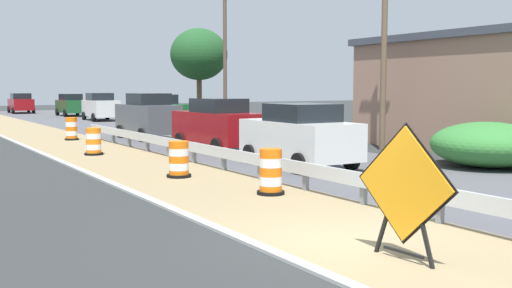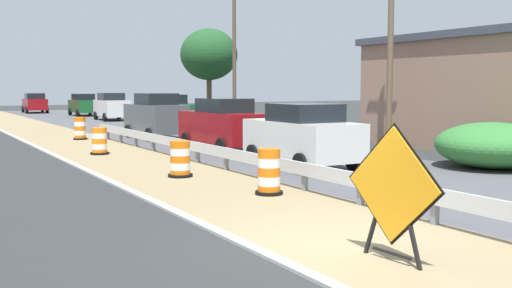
{
  "view_description": "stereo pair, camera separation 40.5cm",
  "coord_description": "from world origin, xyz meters",
  "px_view_note": "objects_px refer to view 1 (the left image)",
  "views": [
    {
      "loc": [
        -6.15,
        -7.01,
        2.53
      ],
      "look_at": [
        1.95,
        5.84,
        1.05
      ],
      "focal_mm": 40.89,
      "sensor_mm": 36.0,
      "label": 1
    },
    {
      "loc": [
        -5.81,
        -7.22,
        2.53
      ],
      "look_at": [
        1.95,
        5.84,
        1.05
      ],
      "focal_mm": 40.89,
      "sensor_mm": 36.0,
      "label": 2
    }
  ],
  "objects_px": {
    "traffic_barrel_nearest": "(271,174)",
    "car_distant_b": "(299,135)",
    "traffic_barrel_mid": "(94,143)",
    "car_trailing_near_lane": "(71,105)",
    "traffic_barrel_far": "(71,130)",
    "traffic_barrel_close": "(179,161)",
    "car_trailing_far_lane": "(148,116)",
    "car_distant_a": "(100,107)",
    "utility_pole_mid": "(225,53)",
    "car_lead_near_lane": "(21,103)",
    "warning_sign_diamond": "(404,188)",
    "car_lead_far_lane": "(217,124)",
    "car_mid_far_lane": "(160,112)",
    "utility_pole_near": "(384,53)"
  },
  "relations": [
    {
      "from": "car_lead_far_lane",
      "to": "car_trailing_far_lane",
      "type": "relative_size",
      "value": 1.12
    },
    {
      "from": "traffic_barrel_close",
      "to": "car_lead_near_lane",
      "type": "bearing_deg",
      "value": 84.79
    },
    {
      "from": "traffic_barrel_mid",
      "to": "traffic_barrel_nearest",
      "type": "bearing_deg",
      "value": -83.68
    },
    {
      "from": "car_distant_a",
      "to": "car_lead_near_lane",
      "type": "bearing_deg",
      "value": -168.93
    },
    {
      "from": "car_lead_near_lane",
      "to": "car_lead_far_lane",
      "type": "height_order",
      "value": "car_lead_far_lane"
    },
    {
      "from": "car_mid_far_lane",
      "to": "traffic_barrel_mid",
      "type": "bearing_deg",
      "value": -34.02
    },
    {
      "from": "car_mid_far_lane",
      "to": "utility_pole_near",
      "type": "distance_m",
      "value": 16.72
    },
    {
      "from": "traffic_barrel_nearest",
      "to": "car_distant_b",
      "type": "height_order",
      "value": "car_distant_b"
    },
    {
      "from": "warning_sign_diamond",
      "to": "traffic_barrel_nearest",
      "type": "distance_m",
      "value": 5.64
    },
    {
      "from": "traffic_barrel_far",
      "to": "car_lead_near_lane",
      "type": "distance_m",
      "value": 32.83
    },
    {
      "from": "car_lead_near_lane",
      "to": "traffic_barrel_close",
      "type": "bearing_deg",
      "value": 176.87
    },
    {
      "from": "traffic_barrel_far",
      "to": "utility_pole_mid",
      "type": "bearing_deg",
      "value": 20.35
    },
    {
      "from": "warning_sign_diamond",
      "to": "car_distant_b",
      "type": "height_order",
      "value": "warning_sign_diamond"
    },
    {
      "from": "car_lead_far_lane",
      "to": "car_distant_a",
      "type": "height_order",
      "value": "car_distant_a"
    },
    {
      "from": "traffic_barrel_nearest",
      "to": "traffic_barrel_mid",
      "type": "height_order",
      "value": "traffic_barrel_nearest"
    },
    {
      "from": "traffic_barrel_far",
      "to": "car_distant_b",
      "type": "relative_size",
      "value": 0.25
    },
    {
      "from": "car_lead_far_lane",
      "to": "utility_pole_mid",
      "type": "xyz_separation_m",
      "value": [
        6.93,
        11.68,
        3.62
      ]
    },
    {
      "from": "traffic_barrel_mid",
      "to": "car_mid_far_lane",
      "type": "xyz_separation_m",
      "value": [
        7.62,
        11.73,
        0.59
      ]
    },
    {
      "from": "traffic_barrel_nearest",
      "to": "car_lead_near_lane",
      "type": "relative_size",
      "value": 0.24
    },
    {
      "from": "car_mid_far_lane",
      "to": "traffic_barrel_far",
      "type": "bearing_deg",
      "value": -54.25
    },
    {
      "from": "traffic_barrel_close",
      "to": "traffic_barrel_mid",
      "type": "distance_m",
      "value": 6.71
    },
    {
      "from": "traffic_barrel_close",
      "to": "car_distant_b",
      "type": "distance_m",
      "value": 4.21
    },
    {
      "from": "car_trailing_near_lane",
      "to": "utility_pole_mid",
      "type": "distance_m",
      "value": 20.95
    },
    {
      "from": "car_trailing_near_lane",
      "to": "car_trailing_far_lane",
      "type": "xyz_separation_m",
      "value": [
        -2.94,
        -25.4,
        0.13
      ]
    },
    {
      "from": "traffic_barrel_close",
      "to": "car_trailing_far_lane",
      "type": "bearing_deg",
      "value": 72.07
    },
    {
      "from": "car_trailing_near_lane",
      "to": "traffic_barrel_close",
      "type": "bearing_deg",
      "value": -9.9
    },
    {
      "from": "car_lead_far_lane",
      "to": "car_mid_far_lane",
      "type": "distance_m",
      "value": 13.01
    },
    {
      "from": "traffic_barrel_mid",
      "to": "utility_pole_near",
      "type": "bearing_deg",
      "value": -23.33
    },
    {
      "from": "car_lead_far_lane",
      "to": "utility_pole_mid",
      "type": "bearing_deg",
      "value": -32.16
    },
    {
      "from": "traffic_barrel_mid",
      "to": "car_trailing_near_lane",
      "type": "xyz_separation_m",
      "value": [
        7.29,
        30.87,
        0.52
      ]
    },
    {
      "from": "car_distant_b",
      "to": "traffic_barrel_mid",
      "type": "bearing_deg",
      "value": 35.67
    },
    {
      "from": "car_distant_a",
      "to": "utility_pole_mid",
      "type": "bearing_deg",
      "value": 22.61
    },
    {
      "from": "car_distant_a",
      "to": "utility_pole_near",
      "type": "height_order",
      "value": "utility_pole_near"
    },
    {
      "from": "warning_sign_diamond",
      "to": "car_distant_b",
      "type": "xyz_separation_m",
      "value": [
        4.75,
        8.99,
        -0.06
      ]
    },
    {
      "from": "traffic_barrel_nearest",
      "to": "car_lead_near_lane",
      "type": "xyz_separation_m",
      "value": [
        3.47,
        49.66,
        0.49
      ]
    },
    {
      "from": "traffic_barrel_far",
      "to": "car_lead_far_lane",
      "type": "xyz_separation_m",
      "value": [
        3.78,
        -7.71,
        0.55
      ]
    },
    {
      "from": "traffic_barrel_far",
      "to": "car_distant_b",
      "type": "height_order",
      "value": "car_distant_b"
    },
    {
      "from": "car_lead_far_lane",
      "to": "car_distant_a",
      "type": "relative_size",
      "value": 1.07
    },
    {
      "from": "car_distant_a",
      "to": "traffic_barrel_mid",
      "type": "bearing_deg",
      "value": -15.9
    },
    {
      "from": "utility_pole_mid",
      "to": "traffic_barrel_mid",
      "type": "bearing_deg",
      "value": -137.43
    },
    {
      "from": "traffic_barrel_nearest",
      "to": "traffic_barrel_far",
      "type": "xyz_separation_m",
      "value": [
        -0.18,
        17.04,
        0.0
      ]
    },
    {
      "from": "traffic_barrel_nearest",
      "to": "car_distant_b",
      "type": "xyz_separation_m",
      "value": [
        3.45,
        3.54,
        0.52
      ]
    },
    {
      "from": "traffic_barrel_nearest",
      "to": "car_trailing_near_lane",
      "type": "relative_size",
      "value": 0.25
    },
    {
      "from": "traffic_barrel_close",
      "to": "car_lead_far_lane",
      "type": "distance_m",
      "value": 7.21
    },
    {
      "from": "traffic_barrel_close",
      "to": "traffic_barrel_far",
      "type": "relative_size",
      "value": 0.93
    },
    {
      "from": "warning_sign_diamond",
      "to": "car_trailing_far_lane",
      "type": "height_order",
      "value": "car_trailing_far_lane"
    },
    {
      "from": "traffic_barrel_close",
      "to": "utility_pole_near",
      "type": "xyz_separation_m",
      "value": [
        10.02,
        2.2,
        3.45
      ]
    },
    {
      "from": "car_trailing_near_lane",
      "to": "utility_pole_mid",
      "type": "xyz_separation_m",
      "value": [
        4.38,
        -20.15,
        3.69
      ]
    },
    {
      "from": "traffic_barrel_close",
      "to": "warning_sign_diamond",
      "type": "bearing_deg",
      "value": -93.68
    },
    {
      "from": "car_lead_far_lane",
      "to": "car_lead_near_lane",
      "type": "bearing_deg",
      "value": -1.3
    }
  ]
}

